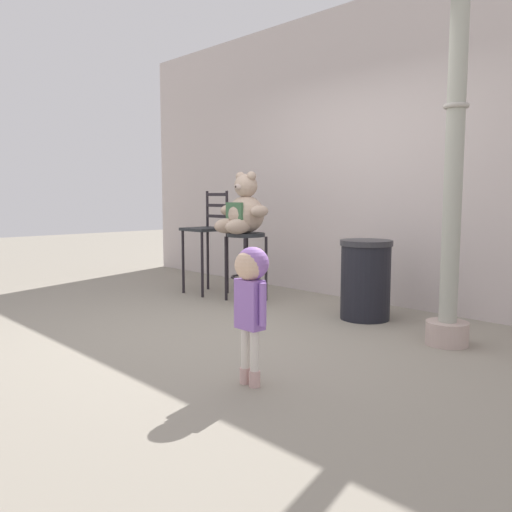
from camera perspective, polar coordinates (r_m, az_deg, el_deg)
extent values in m
plane|color=gray|center=(4.54, -3.31, -8.08)|extent=(24.00, 24.00, 0.00)
cube|color=beige|center=(6.00, 12.57, 10.62)|extent=(7.81, 0.30, 3.18)
cylinder|color=#24272B|center=(5.77, -1.08, 2.28)|extent=(0.41, 0.41, 0.04)
cylinder|color=black|center=(5.82, -3.22, -1.35)|extent=(0.03, 0.03, 0.70)
cylinder|color=black|center=(5.59, -1.19, -1.66)|extent=(0.03, 0.03, 0.70)
cylinder|color=black|center=(6.03, -0.97, -1.08)|extent=(0.03, 0.03, 0.70)
cylinder|color=black|center=(5.80, 1.08, -1.37)|extent=(0.03, 0.03, 0.70)
torus|color=black|center=(5.82, -1.07, -2.25)|extent=(0.33, 0.33, 0.02)
sphere|color=tan|center=(5.76, -1.09, 4.46)|extent=(0.40, 0.40, 0.40)
cube|color=#396340|center=(5.65, -2.32, 4.52)|extent=(0.25, 0.03, 0.24)
sphere|color=tan|center=(5.76, -1.09, 7.50)|extent=(0.25, 0.25, 0.25)
ellipsoid|color=#B49E93|center=(5.69, -1.89, 7.36)|extent=(0.11, 0.08, 0.07)
sphere|color=black|center=(5.67, -2.11, 7.39)|extent=(0.03, 0.03, 0.03)
sphere|color=tan|center=(5.83, -1.68, 8.47)|extent=(0.10, 0.10, 0.10)
sphere|color=tan|center=(5.70, -0.50, 8.52)|extent=(0.10, 0.10, 0.10)
ellipsoid|color=tan|center=(5.92, -2.87, 4.89)|extent=(0.14, 0.22, 0.13)
ellipsoid|color=tan|center=(5.56, 0.36, 4.80)|extent=(0.14, 0.22, 0.13)
ellipsoid|color=tan|center=(5.71, -3.10, 3.23)|extent=(0.14, 0.34, 0.16)
ellipsoid|color=tan|center=(5.57, -1.91, 3.16)|extent=(0.14, 0.34, 0.16)
cylinder|color=#CAA29D|center=(3.34, -1.15, -12.60)|extent=(0.07, 0.07, 0.10)
cylinder|color=silver|center=(3.29, -1.15, -9.74)|extent=(0.05, 0.05, 0.25)
cylinder|color=#CAA29D|center=(3.28, -0.16, -12.94)|extent=(0.07, 0.07, 0.10)
cylinder|color=silver|center=(3.23, -0.16, -10.04)|extent=(0.05, 0.05, 0.25)
cube|color=#9063BC|center=(3.19, -0.67, -5.17)|extent=(0.17, 0.10, 0.30)
cylinder|color=#9063BC|center=(3.27, -1.99, -4.62)|extent=(0.04, 0.04, 0.25)
cylinder|color=#9063BC|center=(3.11, 0.73, -5.20)|extent=(0.04, 0.04, 0.25)
sphere|color=#D8B293|center=(3.15, -0.67, -0.98)|extent=(0.18, 0.18, 0.18)
sphere|color=#9363B7|center=(3.17, -0.37, -0.78)|extent=(0.20, 0.20, 0.20)
cylinder|color=black|center=(5.04, 11.58, -2.77)|extent=(0.45, 0.45, 0.68)
cylinder|color=#2D2D33|center=(5.00, 11.68, 1.39)|extent=(0.48, 0.48, 0.05)
cylinder|color=#B69F96|center=(4.39, 19.69, -7.74)|extent=(0.32, 0.32, 0.18)
cylinder|color=#A4A697|center=(4.30, 20.49, 12.80)|extent=(0.13, 0.13, 2.93)
torus|color=#ADA89E|center=(4.32, 20.57, 14.73)|extent=(0.18, 0.18, 0.04)
cube|color=#24272B|center=(6.24, -5.48, 2.87)|extent=(0.43, 0.43, 0.03)
cylinder|color=black|center=(6.32, -7.77, -0.63)|extent=(0.03, 0.03, 0.74)
cylinder|color=black|center=(6.02, -5.75, -0.94)|extent=(0.03, 0.03, 0.74)
cylinder|color=black|center=(6.53, -5.16, -0.36)|extent=(0.03, 0.03, 0.74)
cylinder|color=black|center=(6.25, -3.09, -0.65)|extent=(0.03, 0.03, 0.74)
cylinder|color=black|center=(6.49, -5.21, 5.04)|extent=(0.03, 0.03, 0.43)
cylinder|color=black|center=(6.21, -3.12, 4.99)|extent=(0.03, 0.03, 0.43)
cube|color=black|center=(6.35, -4.19, 4.25)|extent=(0.37, 0.02, 0.04)
cube|color=black|center=(6.35, -4.20, 5.40)|extent=(0.37, 0.02, 0.04)
cube|color=black|center=(6.35, -4.20, 6.55)|extent=(0.37, 0.02, 0.04)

